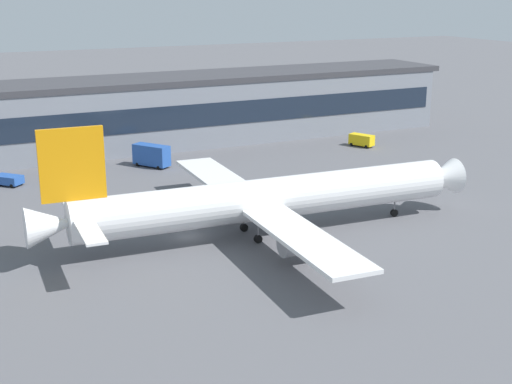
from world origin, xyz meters
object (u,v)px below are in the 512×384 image
Objects in this scene: crew_van at (361,140)px; traffic_cone_0 at (370,263)px; belt_loader at (75,163)px; pushback_tractor at (8,179)px; airliner at (263,199)px; catering_truck at (152,155)px.

crew_van is 67.20m from traffic_cone_0.
belt_loader is at bearing 109.10° from traffic_cone_0.
belt_loader is 11.48× the size of traffic_cone_0.
belt_loader is 1.22× the size of pushback_tractor.
crew_van is 1.06× the size of pushback_tractor.
pushback_tractor is 66.79m from traffic_cone_0.
pushback_tractor is at bearing 179.29° from crew_van.
crew_van is 10.02× the size of traffic_cone_0.
airliner is 17.59m from traffic_cone_0.
traffic_cone_0 is (8.43, -58.74, -2.01)m from catering_truck.
airliner is at bearing -87.95° from catering_truck.
catering_truck is at bearing 3.59° from pushback_tractor.
catering_truck is at bearing 92.05° from airliner.
airliner is 8.40× the size of catering_truck.
belt_loader is 14.17m from catering_truck.
traffic_cone_0 is (21.85, -63.11, -0.87)m from belt_loader.
crew_van is 45.32m from catering_truck.
catering_truck is (-1.55, 43.29, -2.84)m from airliner.
airliner is at bearing -136.99° from crew_van.
belt_loader is at bearing 161.96° from catering_truck.
crew_van is (58.67, -6.91, 0.31)m from belt_loader.
catering_truck is 26.31m from pushback_tractor.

